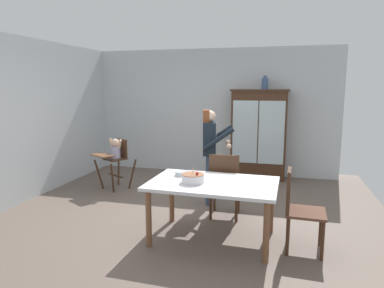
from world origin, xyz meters
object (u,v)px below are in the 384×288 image
at_px(ceramic_vase, 265,83).
at_px(adult_person, 210,145).
at_px(dining_chair_far_side, 225,181).
at_px(dining_table, 213,189).
at_px(china_cabinet, 259,134).
at_px(high_chair_with_toddler, 115,154).
at_px(birthday_cake, 193,178).
at_px(serving_bowl, 182,173).
at_px(dining_chair_right_end, 297,204).

bearing_deg(ceramic_vase, adult_person, -112.19).
bearing_deg(dining_chair_far_side, dining_table, 85.15).
xyz_separation_m(china_cabinet, high_chair_with_toddler, (-2.52, -1.44, -0.27)).
xyz_separation_m(china_cabinet, birthday_cake, (-0.57, -3.21, -0.13)).
height_order(high_chair_with_toddler, dining_table, high_chair_with_toddler).
xyz_separation_m(adult_person, dining_table, (0.31, -1.31, -0.32)).
height_order(serving_bowl, dining_chair_right_end, dining_chair_right_end).
xyz_separation_m(adult_person, serving_bowl, (-0.15, -1.11, -0.20)).
relative_size(china_cabinet, adult_person, 1.20).
xyz_separation_m(birthday_cake, dining_chair_far_side, (0.26, 0.80, -0.24)).
relative_size(ceramic_vase, dining_chair_far_side, 0.28).
relative_size(adult_person, dining_chair_right_end, 1.59).
bearing_deg(dining_chair_right_end, china_cabinet, 14.30).
relative_size(dining_table, birthday_cake, 5.64).
xyz_separation_m(adult_person, dining_chair_far_side, (0.34, -0.60, -0.41)).
distance_m(birthday_cake, dining_chair_right_end, 1.25).
relative_size(birthday_cake, serving_bowl, 1.56).
height_order(birthday_cake, dining_chair_far_side, dining_chair_far_side).
height_order(adult_person, dining_chair_right_end, adult_person).
xyz_separation_m(ceramic_vase, dining_table, (-0.43, -3.13, -1.31)).
relative_size(serving_bowl, dining_chair_right_end, 0.19).
height_order(adult_person, birthday_cake, adult_person).
xyz_separation_m(serving_bowl, dining_chair_far_side, (0.49, 0.51, -0.21)).
relative_size(adult_person, serving_bowl, 8.50).
bearing_deg(china_cabinet, serving_bowl, -105.25).
bearing_deg(birthday_cake, dining_chair_far_side, 71.99).
relative_size(ceramic_vase, birthday_cake, 0.96).
relative_size(ceramic_vase, high_chair_with_toddler, 0.28).
bearing_deg(dining_table, dining_chair_far_side, 87.77).
distance_m(dining_table, birthday_cake, 0.29).
bearing_deg(china_cabinet, adult_person, -109.70).
bearing_deg(china_cabinet, high_chair_with_toddler, -150.15).
xyz_separation_m(ceramic_vase, serving_bowl, (-0.89, -2.92, -1.19)).
relative_size(ceramic_vase, adult_person, 0.18).
bearing_deg(china_cabinet, dining_chair_far_side, -97.27).
height_order(china_cabinet, adult_person, china_cabinet).
bearing_deg(china_cabinet, dining_table, -96.12).
relative_size(high_chair_with_toddler, serving_bowl, 5.28).
relative_size(high_chair_with_toddler, adult_person, 0.62).
bearing_deg(dining_chair_far_side, dining_chair_right_end, 139.81).
distance_m(high_chair_with_toddler, dining_chair_far_side, 2.41).
relative_size(ceramic_vase, serving_bowl, 1.50).
bearing_deg(dining_table, serving_bowl, 155.88).
bearing_deg(dining_chair_right_end, ceramic_vase, 12.68).
distance_m(ceramic_vase, dining_chair_right_end, 3.50).
bearing_deg(serving_bowl, high_chair_with_toddler, 139.44).
distance_m(birthday_cake, serving_bowl, 0.37).
bearing_deg(dining_chair_right_end, birthday_cake, 95.22).
relative_size(ceramic_vase, dining_chair_right_end, 0.28).
distance_m(ceramic_vase, dining_chair_far_side, 2.82).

